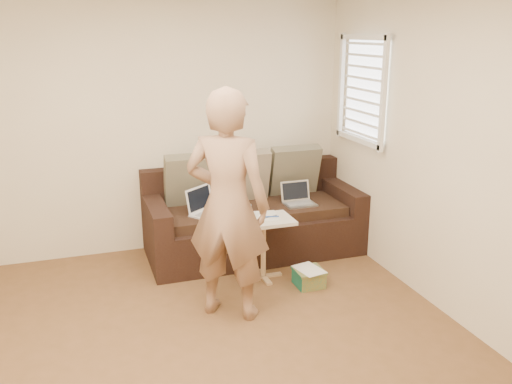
% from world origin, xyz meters
% --- Properties ---
extents(floor, '(4.50, 4.50, 0.00)m').
position_xyz_m(floor, '(0.00, 0.00, 0.00)').
color(floor, brown).
rests_on(floor, ground).
extents(wall_back, '(4.00, 0.00, 4.00)m').
position_xyz_m(wall_back, '(0.00, 2.25, 1.30)').
color(wall_back, beige).
rests_on(wall_back, ground).
extents(wall_right, '(0.00, 4.50, 4.50)m').
position_xyz_m(wall_right, '(2.00, 0.00, 1.30)').
color(wall_right, beige).
rests_on(wall_right, ground).
extents(window_blinds, '(0.12, 0.88, 1.08)m').
position_xyz_m(window_blinds, '(1.95, 1.50, 1.70)').
color(window_blinds, white).
rests_on(window_blinds, wall_right).
extents(sofa, '(2.20, 0.95, 0.85)m').
position_xyz_m(sofa, '(0.90, 1.77, 0.42)').
color(sofa, black).
rests_on(sofa, ground).
extents(pillow_left, '(0.55, 0.29, 0.57)m').
position_xyz_m(pillow_left, '(0.30, 1.99, 0.79)').
color(pillow_left, brown).
rests_on(pillow_left, sofa).
extents(pillow_mid, '(0.55, 0.27, 0.57)m').
position_xyz_m(pillow_mid, '(0.85, 1.97, 0.79)').
color(pillow_mid, '#786D55').
rests_on(pillow_mid, sofa).
extents(pillow_right, '(0.55, 0.28, 0.57)m').
position_xyz_m(pillow_right, '(1.45, 2.02, 0.79)').
color(pillow_right, brown).
rests_on(pillow_right, sofa).
extents(laptop_silver, '(0.32, 0.23, 0.21)m').
position_xyz_m(laptop_silver, '(1.36, 1.63, 0.52)').
color(laptop_silver, '#B7BABC').
rests_on(laptop_silver, sofa).
extents(laptop_white, '(0.45, 0.44, 0.27)m').
position_xyz_m(laptop_white, '(0.40, 1.64, 0.52)').
color(laptop_white, white).
rests_on(laptop_white, sofa).
extents(person, '(0.83, 0.77, 1.88)m').
position_xyz_m(person, '(0.30, 0.61, 0.94)').
color(person, '#966C52').
rests_on(person, ground).
extents(side_table, '(0.54, 0.38, 0.59)m').
position_xyz_m(side_table, '(0.79, 1.15, 0.30)').
color(side_table, silver).
rests_on(side_table, ground).
extents(drinking_glass, '(0.07, 0.07, 0.12)m').
position_xyz_m(drinking_glass, '(0.67, 1.24, 0.65)').
color(drinking_glass, silver).
rests_on(drinking_glass, side_table).
extents(scissors, '(0.18, 0.10, 0.02)m').
position_xyz_m(scissors, '(0.85, 1.16, 0.60)').
color(scissors, silver).
rests_on(scissors, side_table).
extents(paper_on_table, '(0.25, 0.33, 0.00)m').
position_xyz_m(paper_on_table, '(0.84, 1.21, 0.60)').
color(paper_on_table, white).
rests_on(paper_on_table, side_table).
extents(striped_box, '(0.26, 0.26, 0.17)m').
position_xyz_m(striped_box, '(1.13, 0.85, 0.08)').
color(striped_box, '#B86F1B').
rests_on(striped_box, ground).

